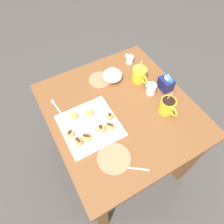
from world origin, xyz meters
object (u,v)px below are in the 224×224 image
object	(u,v)px
ice_cream_bowl	(112,75)
beignet_3	(70,134)
pastry_plate_square	(90,126)
beignet_4	(101,129)
chocolate_sauce_pitcher	(130,59)
cream_pitcher_white	(151,88)
sugar_caddy	(166,84)
saucer_coral_right	(100,80)
beignet_5	(87,137)
coffee_mug_yellow_right	(168,106)
beignet_6	(110,116)
coffee_mug_yellow_left	(139,74)
beignet_7	(78,141)
dining_table	(120,121)
beignet_1	(89,113)
beignet_0	(110,127)
beignet_2	(74,115)
saucer_coral_left	(114,159)

from	to	relation	value
ice_cream_bowl	beignet_3	distance (m)	0.49
pastry_plate_square	beignet_4	size ratio (longest dim) A/B	5.96
chocolate_sauce_pitcher	cream_pitcher_white	bearing A→B (deg)	-6.56
cream_pitcher_white	sugar_caddy	world-z (taller)	sugar_caddy
beignet_4	ice_cream_bowl	bearing A→B (deg)	141.62
saucer_coral_right	beignet_5	size ratio (longest dim) A/B	2.72
coffee_mug_yellow_right	ice_cream_bowl	size ratio (longest dim) A/B	1.12
pastry_plate_square	beignet_6	xyz separation A→B (m)	(0.01, 0.12, 0.03)
coffee_mug_yellow_left	chocolate_sauce_pitcher	xyz separation A→B (m)	(-0.18, 0.04, -0.02)
beignet_6	beignet_7	distance (m)	0.23
pastry_plate_square	beignet_3	bearing A→B (deg)	-87.48
saucer_coral_right	dining_table	bearing A→B (deg)	0.69
coffee_mug_yellow_left	beignet_4	bearing A→B (deg)	-60.55
sugar_caddy	saucer_coral_right	size ratio (longest dim) A/B	0.70
beignet_1	coffee_mug_yellow_left	bearing A→B (deg)	103.49
pastry_plate_square	coffee_mug_yellow_right	bearing A→B (deg)	74.45
beignet_0	beignet_3	xyz separation A→B (m)	(-0.07, -0.21, -0.00)
beignet_6	ice_cream_bowl	bearing A→B (deg)	147.85
beignet_7	beignet_6	bearing A→B (deg)	104.17
beignet_3	ice_cream_bowl	bearing A→B (deg)	122.84
beignet_0	beignet_6	world-z (taller)	beignet_6
saucer_coral_right	beignet_0	xyz separation A→B (m)	(0.36, -0.12, 0.03)
sugar_caddy	beignet_4	xyz separation A→B (m)	(0.08, -0.51, -0.01)
coffee_mug_yellow_right	beignet_3	bearing A→B (deg)	-101.87
saucer_coral_right	beignet_4	distance (m)	0.39
beignet_2	beignet_0	bearing A→B (deg)	40.86
coffee_mug_yellow_left	beignet_5	xyz separation A→B (m)	(0.24, -0.49, -0.02)
cream_pitcher_white	beignet_4	xyz separation A→B (m)	(0.10, -0.41, -0.00)
beignet_7	beignet_1	bearing A→B (deg)	136.76
beignet_5	chocolate_sauce_pitcher	bearing A→B (deg)	127.91
pastry_plate_square	sugar_caddy	world-z (taller)	sugar_caddy
beignet_7	cream_pitcher_white	bearing A→B (deg)	101.27
chocolate_sauce_pitcher	pastry_plate_square	bearing A→B (deg)	-54.38
beignet_4	beignet_6	bearing A→B (deg)	119.52
saucer_coral_left	beignet_6	distance (m)	0.24
saucer_coral_left	beignet_6	size ratio (longest dim) A/B	3.94
beignet_7	saucer_coral_right	bearing A→B (deg)	139.05
ice_cream_bowl	beignet_7	world-z (taller)	ice_cream_bowl
beignet_2	beignet_4	bearing A→B (deg)	30.95
beignet_6	beignet_3	bearing A→B (deg)	-92.33
sugar_caddy	beignet_6	bearing A→B (deg)	-84.86
beignet_5	saucer_coral_right	bearing A→B (deg)	143.72
coffee_mug_yellow_left	beignet_0	size ratio (longest dim) A/B	2.65
pastry_plate_square	cream_pitcher_white	distance (m)	0.45
coffee_mug_yellow_left	cream_pitcher_white	distance (m)	0.13
dining_table	coffee_mug_yellow_left	bearing A→B (deg)	122.21
beignet_0	beignet_2	bearing A→B (deg)	-139.14
pastry_plate_square	sugar_caddy	bearing A→B (deg)	92.47
coffee_mug_yellow_right	beignet_4	bearing A→B (deg)	-98.73
ice_cream_bowl	beignet_1	world-z (taller)	ice_cream_bowl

